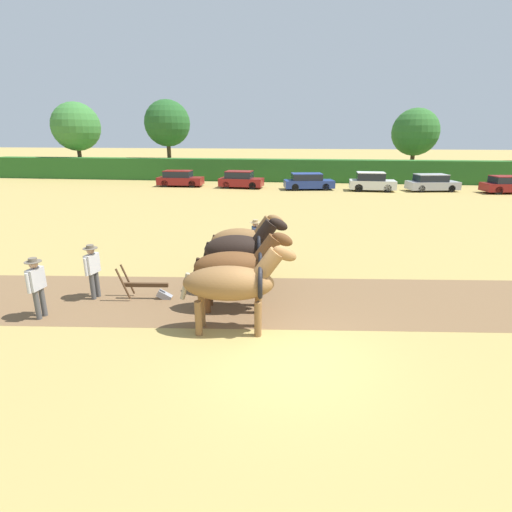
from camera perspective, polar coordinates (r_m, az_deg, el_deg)
name	(u,v)px	position (r m, az deg, el deg)	size (l,w,h in m)	color
ground_plane	(289,356)	(9.37, 4.76, -14.02)	(240.00, 240.00, 0.00)	#A88E4C
plowed_furrow_strip	(79,298)	(13.47, -24.02, -5.45)	(32.24, 3.80, 0.01)	brown
hedgerow	(306,171)	(42.08, 7.12, 12.01)	(68.35, 1.89, 2.23)	#286023
tree_far_left	(76,127)	(50.76, -24.32, 16.48)	(5.26, 5.26, 8.11)	#423323
tree_left	(167,123)	(46.65, -12.56, 18.00)	(4.92, 4.92, 8.28)	#4C3823
tree_center_left	(415,132)	(47.55, 21.80, 16.10)	(4.91, 4.91, 7.35)	#4C3823
draft_horse_lead_left	(233,283)	(9.88, -3.29, -3.88)	(2.94, 1.13, 2.35)	brown
draft_horse_lead_right	(237,267)	(11.12, -2.70, -1.53)	(2.90, 1.13, 2.35)	brown
draft_horse_trail_left	(240,250)	(12.34, -2.27, 0.88)	(2.73, 1.19, 2.47)	black
draft_horse_trail_right	(243,242)	(13.63, -1.92, 2.05)	(2.65, 1.18, 2.31)	brown
plow	(150,289)	(12.55, -14.88, -4.57)	(1.62, 0.50, 1.13)	#4C331E
farmer_at_plow	(93,267)	(12.93, -22.31, -1.53)	(0.42, 0.65, 1.68)	#4C4C4C
farmer_beside_team	(255,238)	(15.32, -0.09, 2.62)	(0.42, 0.63, 1.69)	#38332D
farmer_onlooker_left	(37,283)	(12.19, -28.85, -3.43)	(0.43, 0.66, 1.71)	#4C4C4C
parked_car_far_left	(180,179)	(38.70, -10.84, 10.79)	(4.20, 1.80, 1.47)	maroon
parked_car_left	(241,180)	(36.96, -2.20, 10.82)	(4.04, 2.06, 1.52)	maroon
parked_car_center_left	(308,182)	(36.18, 7.46, 10.49)	(4.57, 2.55, 1.43)	navy
parked_car_center	(372,182)	(36.37, 16.21, 10.11)	(3.89, 1.86, 1.60)	silver
parked_car_center_right	(432,183)	(38.00, 23.83, 9.52)	(4.46, 2.48, 1.45)	#A8A8B2
parked_car_right	(509,185)	(39.61, 32.40, 8.58)	(4.39, 2.26, 1.43)	maroon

